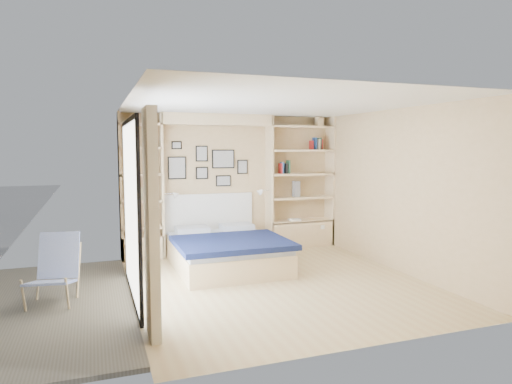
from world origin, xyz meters
name	(u,v)px	position (x,y,z in m)	size (l,w,h in m)	color
ground	(277,282)	(0.00, 0.00, 0.00)	(4.50, 4.50, 0.00)	tan
room_shell	(221,197)	(-0.39, 1.52, 1.08)	(4.50, 4.50, 4.50)	tan
bed	(226,250)	(-0.45, 1.05, 0.27)	(1.69, 2.24, 1.07)	beige
photo_gallery	(207,164)	(-0.45, 2.22, 1.60)	(1.48, 0.02, 0.82)	black
reading_lamps	(219,193)	(-0.30, 2.00, 1.10)	(1.92, 0.12, 0.15)	silver
shelf_decor	(287,159)	(1.05, 2.07, 1.69)	(3.57, 0.23, 2.03)	#A51E1E
deck_chair	(55,270)	(-2.89, 0.17, 0.41)	(0.65, 0.92, 0.85)	tan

